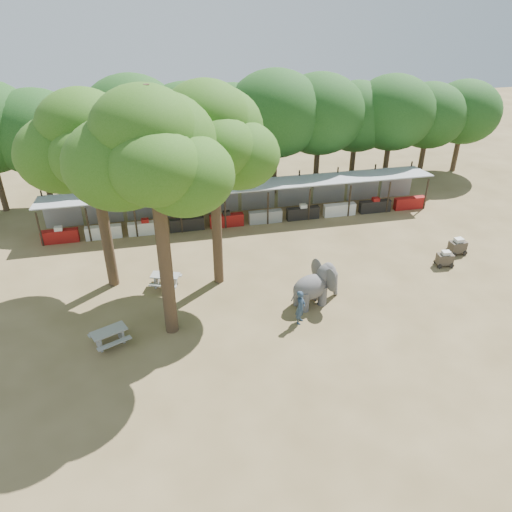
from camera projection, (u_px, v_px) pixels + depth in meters
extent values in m
plane|color=brown|center=(297.00, 338.00, 24.71)|extent=(100.00, 100.00, 0.00)
cube|color=gray|center=(243.00, 186.00, 35.27)|extent=(28.00, 2.99, 0.39)
cylinder|color=#2D2319|center=(57.00, 228.00, 32.47)|extent=(0.12, 0.12, 2.40)
cylinder|color=#2D2319|center=(62.00, 208.00, 34.65)|extent=(0.12, 0.12, 2.80)
cube|color=maroon|center=(60.00, 236.00, 33.06)|extent=(2.38, 0.50, 0.90)
cube|color=gray|center=(63.00, 214.00, 34.81)|extent=(2.52, 0.12, 2.00)
cylinder|color=#2D2319|center=(102.00, 224.00, 32.99)|extent=(0.12, 0.12, 2.40)
cylinder|color=#2D2319|center=(103.00, 205.00, 35.17)|extent=(0.12, 0.12, 2.80)
cube|color=silver|center=(104.00, 232.00, 33.58)|extent=(2.38, 0.50, 0.90)
cube|color=gray|center=(104.00, 210.00, 35.32)|extent=(2.52, 0.12, 2.00)
cylinder|color=#2D2319|center=(145.00, 220.00, 33.50)|extent=(0.12, 0.12, 2.40)
cylinder|color=#2D2319|center=(144.00, 201.00, 35.68)|extent=(0.12, 0.12, 2.80)
cube|color=silver|center=(146.00, 228.00, 34.09)|extent=(2.38, 0.50, 0.90)
cube|color=gray|center=(144.00, 206.00, 35.84)|extent=(2.52, 0.12, 2.00)
cylinder|color=#2D2319|center=(186.00, 216.00, 34.01)|extent=(0.12, 0.12, 2.40)
cylinder|color=#2D2319|center=(183.00, 198.00, 36.19)|extent=(0.12, 0.12, 2.80)
cube|color=black|center=(187.00, 224.00, 34.60)|extent=(2.38, 0.50, 0.90)
cube|color=gray|center=(183.00, 203.00, 36.35)|extent=(2.52, 0.12, 2.00)
cylinder|color=#2D2319|center=(227.00, 212.00, 34.53)|extent=(0.12, 0.12, 2.40)
cylinder|color=#2D2319|center=(221.00, 194.00, 36.71)|extent=(0.12, 0.12, 2.80)
cube|color=maroon|center=(227.00, 220.00, 35.12)|extent=(2.38, 0.50, 0.90)
cube|color=gray|center=(221.00, 200.00, 36.86)|extent=(2.52, 0.12, 2.00)
cylinder|color=#2D2319|center=(266.00, 209.00, 35.04)|extent=(0.12, 0.12, 2.40)
cylinder|color=#2D2319|center=(258.00, 191.00, 37.22)|extent=(0.12, 0.12, 2.80)
cube|color=gray|center=(265.00, 217.00, 35.63)|extent=(2.38, 0.50, 0.90)
cube|color=gray|center=(258.00, 197.00, 37.38)|extent=(2.52, 0.12, 2.00)
cylinder|color=#2D2319|center=(304.00, 205.00, 35.55)|extent=(0.12, 0.12, 2.40)
cylinder|color=#2D2319|center=(294.00, 188.00, 37.73)|extent=(0.12, 0.12, 2.80)
cube|color=black|center=(303.00, 213.00, 36.14)|extent=(2.38, 0.50, 0.90)
cube|color=gray|center=(294.00, 193.00, 37.89)|extent=(2.52, 0.12, 2.00)
cylinder|color=#2D2319|center=(341.00, 202.00, 36.07)|extent=(0.12, 0.12, 2.40)
cylinder|color=#2D2319|center=(329.00, 185.00, 38.25)|extent=(0.12, 0.12, 2.80)
cube|color=silver|center=(339.00, 210.00, 36.66)|extent=(2.38, 0.50, 0.90)
cube|color=gray|center=(329.00, 190.00, 38.40)|extent=(2.52, 0.12, 2.00)
cylinder|color=#2D2319|center=(378.00, 198.00, 36.58)|extent=(0.12, 0.12, 2.40)
cylinder|color=#2D2319|center=(363.00, 182.00, 38.76)|extent=(0.12, 0.12, 2.80)
cube|color=black|center=(375.00, 206.00, 37.17)|extent=(2.38, 0.50, 0.90)
cube|color=gray|center=(363.00, 187.00, 38.92)|extent=(2.52, 0.12, 2.00)
cylinder|color=#2D2319|center=(413.00, 195.00, 37.09)|extent=(0.12, 0.12, 2.40)
cylinder|color=#2D2319|center=(397.00, 180.00, 39.27)|extent=(0.12, 0.12, 2.80)
cube|color=maroon|center=(409.00, 203.00, 37.68)|extent=(2.38, 0.50, 0.90)
cube|color=gray|center=(396.00, 184.00, 39.43)|extent=(2.52, 0.12, 2.00)
cylinder|color=#332316|center=(102.00, 212.00, 26.65)|extent=(0.60, 0.60, 9.20)
cone|color=#332316|center=(87.00, 126.00, 24.33)|extent=(0.57, 0.57, 2.88)
ellipsoid|color=#1E4C0D|center=(64.00, 153.00, 25.03)|extent=(4.80, 4.80, 3.94)
ellipsoid|color=#1E4C0D|center=(117.00, 163.00, 24.94)|extent=(4.20, 4.20, 3.44)
ellipsoid|color=#1E4C0D|center=(96.00, 135.00, 25.69)|extent=(5.20, 5.20, 4.26)
ellipsoid|color=#1E4C0D|center=(89.00, 156.00, 23.78)|extent=(3.80, 3.80, 3.12)
ellipsoid|color=#1E4C0D|center=(81.00, 125.00, 24.44)|extent=(4.40, 4.40, 3.61)
cylinder|color=#332316|center=(163.00, 240.00, 22.68)|extent=(0.64, 0.64, 10.40)
cone|color=#332316|center=(151.00, 126.00, 20.06)|extent=(0.61, 0.61, 3.25)
ellipsoid|color=#1E4C0D|center=(120.00, 163.00, 20.84)|extent=(4.80, 4.80, 3.94)
ellipsoid|color=#1E4C0D|center=(185.00, 175.00, 20.76)|extent=(4.20, 4.20, 3.44)
ellipsoid|color=#1E4C0D|center=(157.00, 141.00, 21.51)|extent=(5.20, 5.20, 4.26)
ellipsoid|color=#1E4C0D|center=(155.00, 167.00, 19.60)|extent=(3.80, 3.80, 3.12)
ellipsoid|color=#1E4C0D|center=(143.00, 129.00, 20.25)|extent=(4.40, 4.40, 3.61)
cylinder|color=#332316|center=(216.00, 206.00, 26.81)|extent=(0.56, 0.56, 9.60)
cone|color=#332316|center=(212.00, 116.00, 24.39)|extent=(0.53, 0.53, 3.00)
ellipsoid|color=#1E4C0D|center=(185.00, 145.00, 25.11)|extent=(4.80, 4.80, 3.94)
ellipsoid|color=#1E4C0D|center=(239.00, 155.00, 25.03)|extent=(4.20, 4.20, 3.44)
ellipsoid|color=#1E4C0D|center=(213.00, 127.00, 25.78)|extent=(5.20, 5.20, 4.26)
ellipsoid|color=#1E4C0D|center=(217.00, 147.00, 23.86)|extent=(3.80, 3.80, 3.12)
ellipsoid|color=#1E4C0D|center=(205.00, 116.00, 24.52)|extent=(4.40, 4.40, 3.61)
cylinder|color=#332316|center=(8.00, 187.00, 36.75)|extent=(0.44, 0.44, 3.74)
cylinder|color=#332316|center=(56.00, 183.00, 37.36)|extent=(0.44, 0.44, 3.74)
ellipsoid|color=#123611|center=(45.00, 135.00, 35.52)|extent=(6.46, 5.95, 5.61)
cylinder|color=#332316|center=(102.00, 180.00, 37.97)|extent=(0.44, 0.44, 3.74)
ellipsoid|color=#123611|center=(94.00, 132.00, 36.13)|extent=(6.46, 5.95, 5.61)
cylinder|color=#332316|center=(146.00, 176.00, 38.58)|extent=(0.44, 0.44, 3.74)
ellipsoid|color=#123611|center=(141.00, 130.00, 36.74)|extent=(6.46, 5.95, 5.61)
cylinder|color=#332316|center=(189.00, 173.00, 39.19)|extent=(0.44, 0.44, 3.74)
ellipsoid|color=#123611|center=(186.00, 127.00, 37.35)|extent=(6.46, 5.95, 5.61)
cylinder|color=#332316|center=(231.00, 170.00, 39.81)|extent=(0.44, 0.44, 3.74)
ellipsoid|color=#123611|center=(230.00, 124.00, 37.96)|extent=(6.46, 5.95, 5.61)
cylinder|color=#332316|center=(272.00, 167.00, 40.42)|extent=(0.44, 0.44, 3.74)
ellipsoid|color=#123611|center=(272.00, 122.00, 38.57)|extent=(6.46, 5.95, 5.61)
cylinder|color=#332316|center=(311.00, 164.00, 41.03)|extent=(0.44, 0.44, 3.74)
ellipsoid|color=#123611|center=(313.00, 119.00, 39.19)|extent=(6.46, 5.95, 5.61)
cylinder|color=#332316|center=(349.00, 161.00, 41.64)|extent=(0.44, 0.44, 3.74)
ellipsoid|color=#123611|center=(353.00, 117.00, 39.80)|extent=(6.46, 5.95, 5.61)
cylinder|color=#332316|center=(386.00, 158.00, 42.25)|extent=(0.44, 0.44, 3.74)
ellipsoid|color=#123611|center=(392.00, 115.00, 40.41)|extent=(6.46, 5.95, 5.61)
cylinder|color=#332316|center=(422.00, 155.00, 42.86)|extent=(0.44, 0.44, 3.74)
ellipsoid|color=#123611|center=(429.00, 112.00, 41.02)|extent=(6.46, 5.95, 5.61)
cylinder|color=#332316|center=(457.00, 153.00, 43.47)|extent=(0.44, 0.44, 3.74)
ellipsoid|color=#123611|center=(466.00, 110.00, 41.63)|extent=(6.46, 5.95, 5.61)
ellipsoid|color=#494646|center=(311.00, 287.00, 26.66)|extent=(2.39, 1.81, 1.37)
cylinder|color=#494646|center=(305.00, 301.00, 26.43)|extent=(0.61, 0.61, 1.16)
cylinder|color=#494646|center=(298.00, 295.00, 26.92)|extent=(0.61, 0.61, 1.16)
cylinder|color=#494646|center=(322.00, 295.00, 26.93)|extent=(0.61, 0.61, 1.16)
cylinder|color=#494646|center=(315.00, 289.00, 27.42)|extent=(0.61, 0.61, 1.16)
ellipsoid|color=#494646|center=(327.00, 274.00, 26.84)|extent=(1.40, 1.25, 1.27)
ellipsoid|color=#494646|center=(331.00, 280.00, 26.28)|extent=(0.50, 1.05, 1.30)
ellipsoid|color=#494646|center=(317.00, 270.00, 27.21)|extent=(0.50, 1.05, 1.30)
cone|color=#494646|center=(334.00, 285.00, 27.55)|extent=(0.65, 0.65, 1.44)
imported|color=#26384C|center=(301.00, 307.00, 25.36)|extent=(0.77, 0.82, 1.90)
cube|color=gray|center=(109.00, 331.00, 23.93)|extent=(1.84, 1.38, 0.07)
cube|color=gray|center=(99.00, 342.00, 23.86)|extent=(0.37, 0.66, 0.78)
cube|color=gray|center=(121.00, 333.00, 24.42)|extent=(0.37, 0.66, 0.78)
cube|color=gray|center=(115.00, 343.00, 23.67)|extent=(1.64, 0.92, 0.06)
cube|color=gray|center=(105.00, 330.00, 24.53)|extent=(1.64, 0.92, 0.06)
cube|color=gray|center=(165.00, 275.00, 28.31)|extent=(1.75, 1.23, 0.06)
cube|color=gray|center=(157.00, 280.00, 28.57)|extent=(0.31, 0.64, 0.74)
cube|color=gray|center=(175.00, 282.00, 28.45)|extent=(0.31, 0.64, 0.74)
cube|color=gray|center=(163.00, 286.00, 27.97)|extent=(1.59, 0.78, 0.05)
cube|color=gray|center=(168.00, 275.00, 28.97)|extent=(1.59, 0.78, 0.05)
cube|color=#352D24|center=(445.00, 259.00, 30.47)|extent=(1.00, 0.66, 0.66)
cylinder|color=black|center=(440.00, 267.00, 30.33)|extent=(0.29, 0.09, 0.28)
cylinder|color=black|center=(452.00, 266.00, 30.40)|extent=(0.29, 0.09, 0.28)
cylinder|color=black|center=(436.00, 261.00, 30.87)|extent=(0.29, 0.09, 0.28)
cylinder|color=black|center=(447.00, 261.00, 30.94)|extent=(0.29, 0.09, 0.28)
cube|color=silver|center=(446.00, 253.00, 30.25)|extent=(0.51, 0.42, 0.24)
cube|color=#352D24|center=(457.00, 247.00, 31.71)|extent=(1.07, 0.68, 0.72)
cylinder|color=black|center=(454.00, 255.00, 31.51)|extent=(0.31, 0.08, 0.31)
cylinder|color=black|center=(465.00, 253.00, 31.71)|extent=(0.31, 0.08, 0.31)
cylinder|color=black|center=(448.00, 250.00, 32.08)|extent=(0.31, 0.08, 0.31)
cylinder|color=black|center=(459.00, 248.00, 32.28)|extent=(0.31, 0.08, 0.31)
cube|color=silver|center=(459.00, 240.00, 31.48)|extent=(0.54, 0.45, 0.26)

